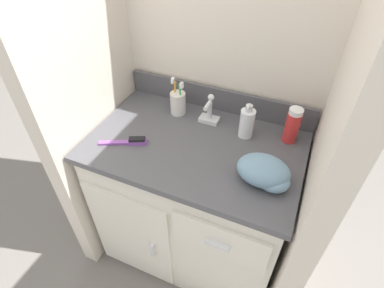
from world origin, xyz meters
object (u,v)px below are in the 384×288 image
shaving_cream_can (292,125)px  hairbrush (130,141)px  soap_dispenser (247,123)px  hand_towel (266,173)px  toothbrush_cup (178,103)px

shaving_cream_can → hairbrush: shaving_cream_can is taller
soap_dispenser → hairbrush: soap_dispenser is taller
hairbrush → soap_dispenser: bearing=4.0°
shaving_cream_can → hairbrush: size_ratio=0.82×
soap_dispenser → hand_towel: bearing=-59.4°
soap_dispenser → hairbrush: size_ratio=0.83×
soap_dispenser → hand_towel: (0.14, -0.23, -0.02)m
toothbrush_cup → soap_dispenser: toothbrush_cup is taller
toothbrush_cup → soap_dispenser: 0.35m
soap_dispenser → shaving_cream_can: bearing=13.2°
shaving_cream_can → hairbrush: 0.69m
toothbrush_cup → shaving_cream_can: bearing=0.5°
toothbrush_cup → shaving_cream_can: 0.53m
hairbrush → hand_towel: (0.57, 0.01, 0.04)m
hand_towel → toothbrush_cup: bearing=150.6°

